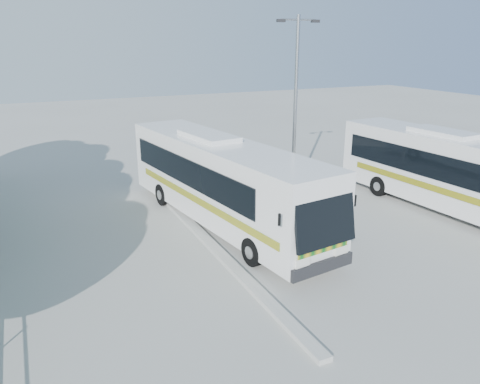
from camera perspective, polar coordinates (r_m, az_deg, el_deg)
ground at (r=17.32m, az=5.23°, el=-6.92°), size 100.00×100.00×0.00m
kerb_divider at (r=18.03m, az=-4.37°, el=-5.59°), size 0.40×16.00×0.15m
coach_main at (r=19.01m, az=-2.24°, el=1.48°), size 4.17×12.54×3.42m
coach_adjacent at (r=22.27m, az=25.07°, el=2.12°), size 3.27×12.18×3.34m
lamppost at (r=21.83m, az=6.78°, el=10.85°), size 2.04×0.35×8.34m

